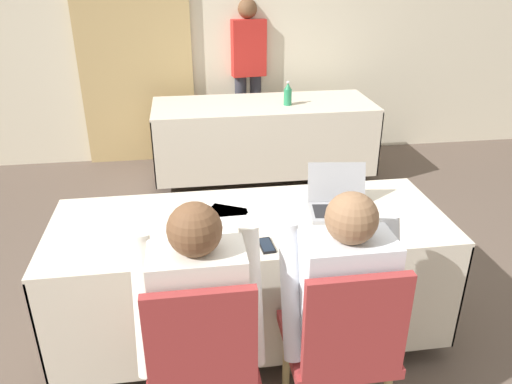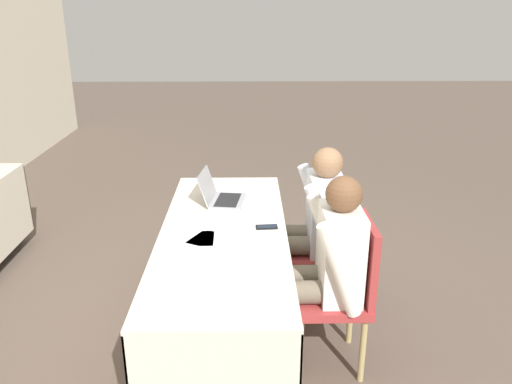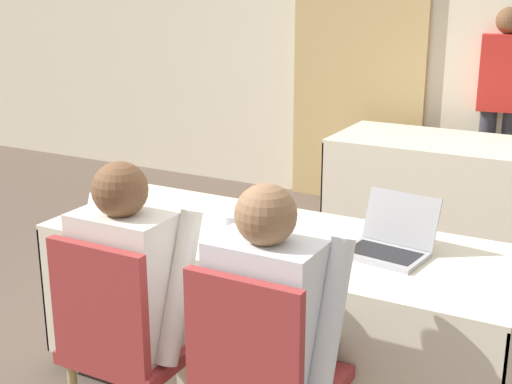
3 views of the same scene
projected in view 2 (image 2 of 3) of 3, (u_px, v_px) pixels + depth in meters
ground_plane at (226, 332)px, 3.29m from camera, size 24.00×24.00×0.00m
conference_table_near at (224, 256)px, 3.10m from camera, size 2.02×0.77×0.74m
laptop at (222, 196)px, 3.46m from camera, size 0.34×0.33×0.22m
cell_phone at (267, 227)px, 3.08m from camera, size 0.07×0.14×0.01m
paper_beside_laptop at (216, 241)px, 2.90m from camera, size 0.32×0.36×0.00m
paper_centre_table at (189, 238)px, 2.93m from camera, size 0.22×0.30×0.00m
paper_left_edge at (243, 201)px, 3.50m from camera, size 0.26×0.33×0.00m
chair_near_left at (342, 287)px, 2.86m from camera, size 0.44×0.44×0.92m
chair_near_right at (327, 242)px, 3.40m from camera, size 0.44×0.44×0.92m
person_checkered_shirt at (326, 262)px, 2.80m from camera, size 0.50×0.52×1.18m
person_white_shirt at (313, 221)px, 3.34m from camera, size 0.50×0.52×1.18m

